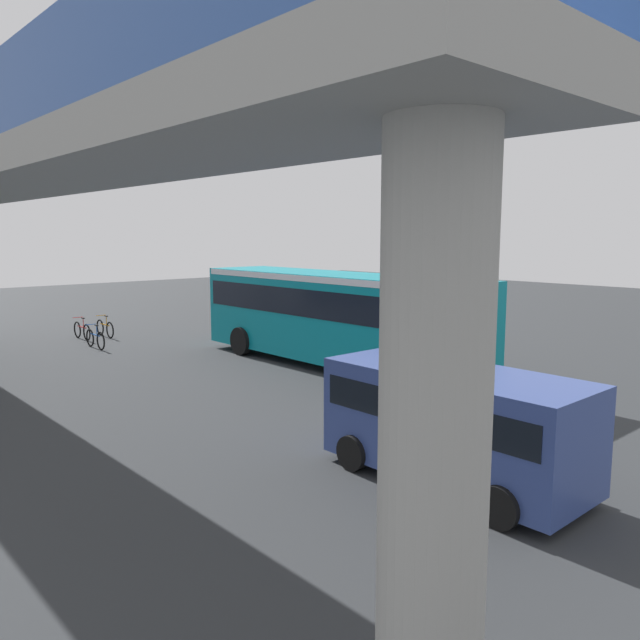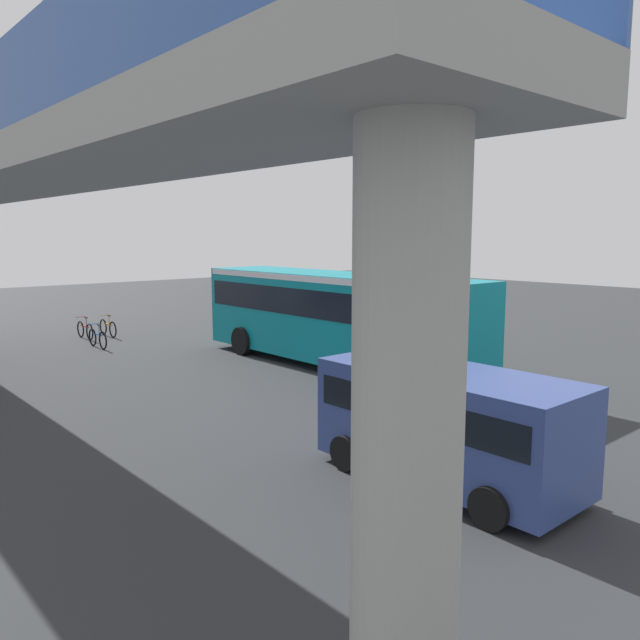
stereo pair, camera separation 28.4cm
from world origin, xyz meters
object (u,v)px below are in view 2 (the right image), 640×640
bicycle_red (85,330)px  traffic_sign (285,289)px  parked_van (447,418)px  pedestrian (360,329)px  city_bus (334,311)px  bicycle_blue (98,338)px  bicycle_orange (108,328)px

bicycle_red → traffic_sign: bearing=-112.7°
bicycle_red → traffic_sign: traffic_sign is taller
parked_van → pedestrian: 12.59m
city_bus → pedestrian: size_ratio=6.44×
bicycle_blue → bicycle_red: size_ratio=1.00×
bicycle_orange → parked_van: bearing=174.5°
bicycle_orange → bicycle_blue: bearing=149.8°
city_bus → pedestrian: bearing=-63.8°
parked_van → traffic_sign: (16.39, -9.11, 0.71)m
city_bus → traffic_sign: city_bus is taller
bicycle_orange → traffic_sign: traffic_sign is taller
bicycle_orange → traffic_sign: bearing=-115.3°
bicycle_blue → bicycle_red: same height
parked_van → bicycle_red: parked_van is taller
parked_van → bicycle_orange: (19.81, -1.89, -0.81)m
bicycle_red → traffic_sign: 9.03m
bicycle_red → bicycle_orange: 1.00m
parked_van → city_bus: bearing=-31.0°
bicycle_blue → bicycle_red: bearing=-9.7°
parked_van → traffic_sign: traffic_sign is taller
city_bus → bicycle_red: (11.07, 4.37, -1.51)m
traffic_sign → city_bus: bearing=153.3°
bicycle_red → pedestrian: bearing=-145.4°
bicycle_orange → pedestrian: 11.45m
traffic_sign → bicycle_red: bearing=67.3°
bicycle_orange → pedestrian: size_ratio=0.99×
parked_van → bicycle_blue: parked_van is taller
parked_van → bicycle_orange: size_ratio=2.71×
bicycle_orange → traffic_sign: size_ratio=0.63×
bicycle_red → bicycle_orange: bearing=-90.8°
bicycle_orange → bicycle_red: bearing=89.2°
city_bus → bicycle_orange: size_ratio=6.52×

